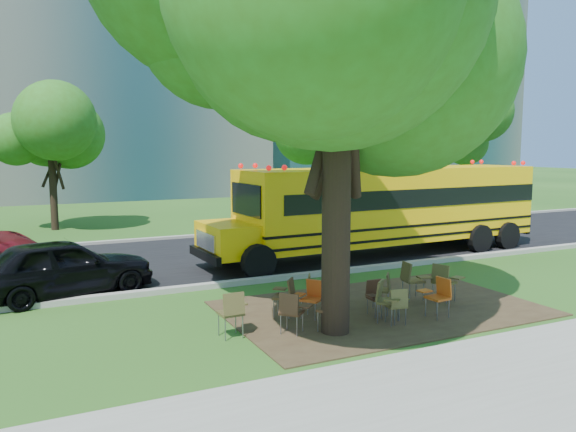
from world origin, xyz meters
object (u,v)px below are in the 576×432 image
chair_12 (412,277)px  black_car (63,267)px  chair_2 (333,305)px  chair_1 (292,309)px  chair_9 (311,295)px  chair_0 (233,309)px  chair_10 (314,288)px  chair_11 (383,286)px  chair_7 (444,279)px  chair_4 (398,302)px  chair_6 (438,293)px  chair_8 (286,293)px  chair_3 (375,294)px  chair_5 (385,297)px  main_tree (338,11)px  school_bus (390,205)px

chair_12 → black_car: black_car is taller
chair_2 → black_car: (-4.64, 5.24, 0.18)m
chair_1 → black_car: (-3.83, 5.04, 0.20)m
chair_2 → chair_9: chair_2 is taller
chair_0 → chair_10: size_ratio=1.16×
chair_1 → chair_11: (2.72, 0.81, -0.03)m
chair_7 → chair_10: chair_7 is taller
chair_11 → chair_12: bearing=-38.9°
chair_4 → chair_6: (1.12, 0.07, 0.05)m
chair_7 → chair_11: 1.55m
chair_8 → black_car: bearing=87.5°
chair_3 → chair_6: (1.16, -0.69, 0.05)m
chair_5 → black_car: bearing=-83.6°
chair_4 → chair_7: bearing=36.1°
chair_6 → chair_11: size_ratio=1.09×
main_tree → chair_3: (1.37, 0.61, -5.69)m
chair_9 → black_car: black_car is taller
school_bus → chair_12: bearing=-123.1°
chair_7 → black_car: bearing=-138.0°
school_bus → chair_12: size_ratio=13.04×
chair_1 → chair_11: bearing=63.2°
chair_0 → chair_2: bearing=-18.9°
chair_6 → chair_10: 2.74m
chair_2 → chair_4: size_ratio=1.12×
chair_7 → chair_8: (-3.84, 0.62, -0.05)m
main_tree → chair_0: bearing=161.8°
school_bus → chair_4: (-4.45, -6.49, -1.23)m
chair_6 → black_car: 8.97m
main_tree → chair_3: size_ratio=12.32×
chair_7 → chair_9: (-3.38, 0.30, -0.07)m
chair_0 → chair_3: size_ratio=1.16×
school_bus → main_tree: bearing=-135.3°
chair_1 → chair_9: bearing=90.1°
chair_0 → chair_11: bearing=4.4°
chair_1 → chair_5: size_ratio=0.95×
chair_3 → chair_11: bearing=-137.7°
school_bus → chair_8: school_bus is taller
main_tree → chair_12: size_ratio=10.42×
chair_5 → chair_9: bearing=-81.1°
main_tree → chair_4: size_ratio=12.27×
chair_6 → chair_8: bearing=57.6°
chair_8 → chair_9: size_ratio=1.04×
chair_3 → chair_5: chair_5 is taller
chair_9 → black_car: size_ratio=0.19×
school_bus → chair_1: (-6.67, -6.09, -1.19)m
chair_3 → black_car: size_ratio=0.18×
black_car → chair_9: bearing=-145.1°
chair_8 → black_car: (-4.23, 3.91, 0.20)m
chair_6 → chair_9: 2.74m
chair_5 → chair_11: size_ratio=1.12×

